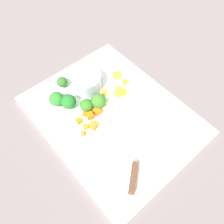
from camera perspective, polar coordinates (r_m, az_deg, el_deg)
name	(u,v)px	position (r m, az deg, el deg)	size (l,w,h in m)	color
ground_plane	(112,116)	(0.62, 0.00, -1.11)	(4.00, 4.00, 0.00)	#6E605F
cutting_board	(112,115)	(0.62, 0.00, -0.81)	(0.44, 0.34, 0.01)	white
prep_bowl	(87,82)	(0.65, -6.33, 7.48)	(0.08, 0.08, 0.05)	#B3BAC0
chef_knife	(136,154)	(0.55, 6.07, -10.28)	(0.21, 0.25, 0.02)	silver
carrot_dice_0	(97,112)	(0.61, -3.70, 0.11)	(0.02, 0.02, 0.01)	orange
carrot_dice_1	(79,121)	(0.60, -8.24, -2.23)	(0.01, 0.01, 0.01)	orange
carrot_dice_2	(84,135)	(0.58, -6.98, -5.65)	(0.01, 0.01, 0.01)	orange
carrot_dice_3	(93,108)	(0.62, -4.61, 0.94)	(0.01, 0.01, 0.01)	orange
carrot_dice_4	(85,113)	(0.61, -6.65, -0.35)	(0.01, 0.01, 0.01)	orange
carrot_dice_5	(92,125)	(0.59, -4.95, -3.12)	(0.02, 0.02, 0.02)	orange
carrot_dice_6	(90,116)	(0.60, -5.51, -0.94)	(0.02, 0.02, 0.02)	orange
carrot_dice_7	(86,127)	(0.59, -6.58, -3.70)	(0.01, 0.01, 0.01)	orange
pepper_dice_0	(125,82)	(0.67, 3.22, 7.37)	(0.01, 0.01, 0.01)	yellow
pepper_dice_1	(123,92)	(0.65, 2.80, 4.90)	(0.01, 0.01, 0.01)	yellow
pepper_dice_2	(104,101)	(0.63, -1.98, 2.62)	(0.02, 0.01, 0.01)	yellow
pepper_dice_3	(118,90)	(0.65, 1.50, 5.57)	(0.02, 0.02, 0.02)	yellow
pepper_dice_4	(117,94)	(0.64, 1.35, 4.46)	(0.02, 0.02, 0.01)	gold
pepper_dice_5	(117,75)	(0.69, 1.15, 9.14)	(0.02, 0.02, 0.02)	yellow
pepper_dice_6	(104,92)	(0.65, -1.93, 4.98)	(0.01, 0.01, 0.01)	yellow
broccoli_floret_0	(87,105)	(0.61, -6.33, 1.66)	(0.04, 0.04, 0.04)	#8BB763
broccoli_floret_1	(62,82)	(0.67, -12.25, 7.24)	(0.03, 0.03, 0.03)	#8ABC5A
broccoli_floret_2	(69,102)	(0.62, -10.72, 2.52)	(0.04, 0.04, 0.04)	#96B266
broccoli_floret_3	(57,99)	(0.63, -13.56, 3.10)	(0.04, 0.04, 0.04)	#7FAC59
broccoli_floret_4	(98,101)	(0.62, -3.47, 2.78)	(0.04, 0.04, 0.04)	#88BB59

